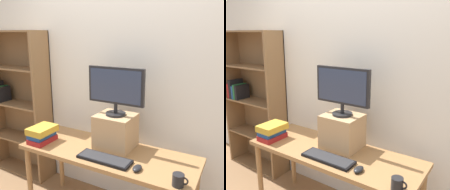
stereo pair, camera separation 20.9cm
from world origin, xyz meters
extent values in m
cube|color=silver|center=(0.00, 0.45, 1.30)|extent=(7.00, 0.08, 2.60)
cube|color=#9E7042|center=(0.00, 0.00, 0.70)|extent=(1.57, 0.57, 0.04)
cylinder|color=#9E7042|center=(-0.74, -0.23, 0.34)|extent=(0.05, 0.05, 0.68)
cylinder|color=#9E7042|center=(-0.74, 0.23, 0.34)|extent=(0.05, 0.05, 0.68)
cube|color=olive|center=(-1.84, 0.27, 0.88)|extent=(0.03, 0.28, 1.75)
cube|color=olive|center=(-0.99, 0.27, 0.88)|extent=(0.03, 0.28, 1.75)
cube|color=olive|center=(-1.41, 0.40, 0.88)|extent=(0.88, 0.01, 1.75)
cube|color=olive|center=(-1.41, 0.27, 0.01)|extent=(0.82, 0.27, 0.02)
cube|color=olive|center=(-1.41, 0.27, 0.45)|extent=(0.82, 0.27, 0.02)
cube|color=olive|center=(-1.41, 0.27, 0.89)|extent=(0.82, 0.27, 0.02)
cube|color=olive|center=(-1.41, 0.27, 1.32)|extent=(0.82, 0.27, 0.02)
cube|color=olive|center=(-1.41, 0.27, 1.74)|extent=(0.82, 0.27, 0.02)
cube|color=maroon|center=(-1.78, 0.24, 0.99)|extent=(0.04, 0.20, 0.19)
cube|color=black|center=(-1.73, 0.24, 1.02)|extent=(0.04, 0.20, 0.24)
cube|color=navy|center=(-1.69, 0.24, 0.98)|extent=(0.03, 0.20, 0.17)
cube|color=#236B38|center=(-1.65, 0.24, 0.99)|extent=(0.03, 0.20, 0.19)
cube|color=black|center=(-1.61, 0.24, 0.99)|extent=(0.04, 0.20, 0.18)
cube|color=tan|center=(0.02, 0.11, 0.87)|extent=(0.33, 0.29, 0.31)
cylinder|color=black|center=(0.02, 0.11, 1.03)|extent=(0.18, 0.18, 0.02)
cylinder|color=black|center=(0.02, 0.11, 1.08)|extent=(0.03, 0.03, 0.08)
cube|color=black|center=(0.02, 0.11, 1.29)|extent=(0.52, 0.04, 0.32)
cube|color=#2D3851|center=(0.02, 0.09, 1.29)|extent=(0.48, 0.00, 0.28)
cube|color=black|center=(0.06, -0.15, 0.73)|extent=(0.45, 0.15, 0.02)
cube|color=#28282B|center=(0.06, -0.15, 0.74)|extent=(0.43, 0.14, 0.00)
ellipsoid|color=black|center=(0.35, -0.16, 0.73)|extent=(0.06, 0.10, 0.04)
cube|color=maroon|center=(-0.64, -0.13, 0.74)|extent=(0.17, 0.24, 0.05)
cube|color=navy|center=(-0.64, -0.12, 0.79)|extent=(0.16, 0.23, 0.04)
cube|color=gold|center=(-0.64, -0.12, 0.84)|extent=(0.19, 0.25, 0.06)
cylinder|color=black|center=(0.67, -0.21, 0.76)|extent=(0.08, 0.08, 0.09)
torus|color=black|center=(0.71, -0.21, 0.76)|extent=(0.06, 0.01, 0.06)
camera|label=1|loc=(1.00, -1.74, 1.72)|focal=40.00mm
camera|label=2|loc=(1.18, -1.63, 1.72)|focal=40.00mm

